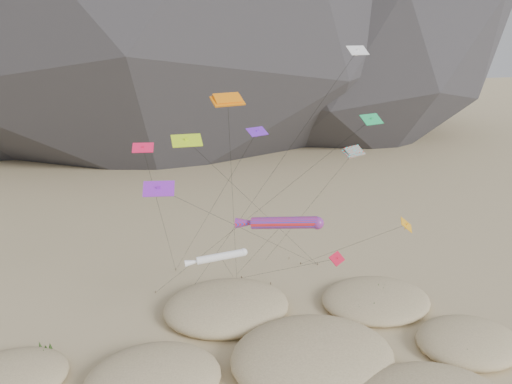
{
  "coord_description": "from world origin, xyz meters",
  "views": [
    {
      "loc": [
        -12.09,
        -30.65,
        29.18
      ],
      "look_at": [
        0.38,
        12.0,
        14.86
      ],
      "focal_mm": 35.0,
      "sensor_mm": 36.0,
      "label": 1
    }
  ],
  "objects": [
    {
      "name": "kite_stakes",
      "position": [
        2.34,
        23.86,
        0.15
      ],
      "size": [
        21.23,
        7.07,
        0.3
      ],
      "color": "#3F2D1E",
      "rests_on": "ground"
    },
    {
      "name": "delta_kites",
      "position": [
        1.64,
        10.79,
        17.98
      ],
      "size": [
        25.85,
        23.63,
        27.9
      ],
      "color": "red",
      "rests_on": "ground"
    },
    {
      "name": "multi_parafoil",
      "position": [
        10.09,
        11.93,
        17.96
      ],
      "size": [
        5.44,
        16.46,
        18.65
      ],
      "color": "#FF2A1A",
      "rests_on": "ground"
    },
    {
      "name": "dunes",
      "position": [
        -0.77,
        3.72,
        0.69
      ],
      "size": [
        52.03,
        36.48,
        3.83
      ],
      "color": "#CCB789",
      "rests_on": "ground"
    },
    {
      "name": "white_tube_kite",
      "position": [
        -3.92,
        9.54,
        9.84
      ],
      "size": [
        7.82,
        14.89,
        10.42
      ],
      "color": "white",
      "rests_on": "ground"
    },
    {
      "name": "orange_parafoil",
      "position": [
        -2.37,
        11.21,
        23.45
      ],
      "size": [
        5.13,
        12.99,
        24.21
      ],
      "color": "orange",
      "rests_on": "ground"
    },
    {
      "name": "rainbow_tube_kite",
      "position": [
        2.14,
        9.83,
        12.38
      ],
      "size": [
        7.54,
        17.07,
        13.31
      ],
      "color": "red",
      "rests_on": "ground"
    },
    {
      "name": "dune_grass",
      "position": [
        -1.43,
        3.36,
        0.85
      ],
      "size": [
        40.64,
        29.52,
        1.48
      ],
      "color": "black",
      "rests_on": "ground"
    }
  ]
}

